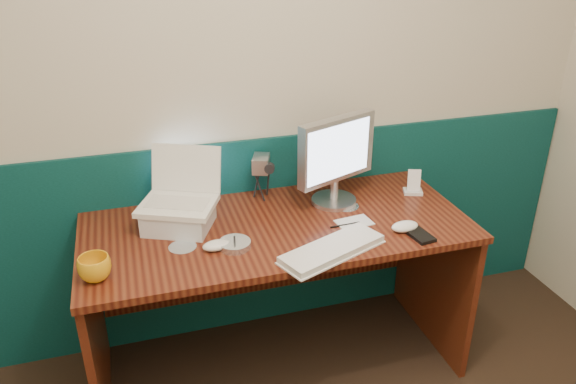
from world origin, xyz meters
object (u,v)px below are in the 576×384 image
object	(u,v)px
laptop	(175,180)
mug	(95,268)
desk	(278,298)
keyboard	(332,250)
monitor	(335,161)
camcorder	(261,176)

from	to	relation	value
laptop	mug	world-z (taller)	laptop
desk	mug	distance (m)	0.86
keyboard	desk	bearing A→B (deg)	94.93
desk	keyboard	world-z (taller)	keyboard
desk	monitor	distance (m)	0.66
desk	mug	xyz separation A→B (m)	(-0.72, -0.20, 0.42)
desk	mug	size ratio (longest dim) A/B	13.91
laptop	desk	bearing A→B (deg)	11.15
laptop	monitor	world-z (taller)	monitor
mug	camcorder	bearing A→B (deg)	32.81
monitor	mug	world-z (taller)	monitor
desk	keyboard	size ratio (longest dim) A/B	3.78
desk	laptop	size ratio (longest dim) A/B	5.41
laptop	mug	distance (m)	0.47
monitor	laptop	bearing A→B (deg)	160.56
laptop	mug	size ratio (longest dim) A/B	2.57
keyboard	camcorder	world-z (taller)	camcorder
laptop	keyboard	world-z (taller)	laptop
laptop	keyboard	distance (m)	0.68
monitor	keyboard	size ratio (longest dim) A/B	0.93
mug	camcorder	distance (m)	0.86
desk	camcorder	size ratio (longest dim) A/B	7.40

